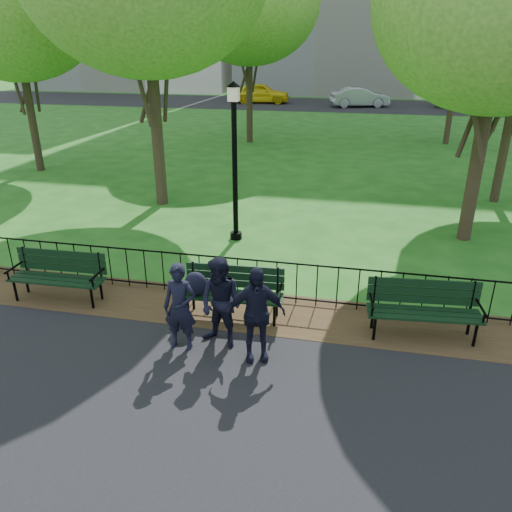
% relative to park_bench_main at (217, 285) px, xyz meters
% --- Properties ---
extents(ground, '(120.00, 120.00, 0.00)m').
position_rel_park_bench_main_xyz_m(ground, '(-0.02, -1.20, -0.66)').
color(ground, '#1C5717').
extents(dirt_strip, '(60.00, 1.60, 0.01)m').
position_rel_park_bench_main_xyz_m(dirt_strip, '(-0.02, 0.30, -0.65)').
color(dirt_strip, '#342115').
rests_on(dirt_strip, ground).
extents(far_street, '(70.00, 9.00, 0.01)m').
position_rel_park_bench_main_xyz_m(far_street, '(-0.02, 33.80, -0.66)').
color(far_street, black).
rests_on(far_street, ground).
extents(iron_fence, '(24.06, 0.06, 1.00)m').
position_rel_park_bench_main_xyz_m(iron_fence, '(-0.02, 0.80, -0.16)').
color(iron_fence, black).
rests_on(iron_fence, ground).
extents(park_bench_main, '(1.91, 0.68, 1.07)m').
position_rel_park_bench_main_xyz_m(park_bench_main, '(0.00, 0.00, 0.00)').
color(park_bench_main, black).
rests_on(park_bench_main, ground).
extents(park_bench_left_a, '(1.93, 0.65, 1.08)m').
position_rel_park_bench_main_xyz_m(park_bench_left_a, '(-3.33, 0.04, -0.04)').
color(park_bench_left_a, black).
rests_on(park_bench_left_a, ground).
extents(park_bench_right_a, '(1.99, 0.78, 1.11)m').
position_rel_park_bench_main_xyz_m(park_bench_right_a, '(3.72, 0.16, -0.03)').
color(park_bench_right_a, black).
rests_on(park_bench_right_a, ground).
extents(lamppost, '(0.36, 0.36, 3.98)m').
position_rel_park_bench_main_xyz_m(lamppost, '(-0.67, 4.00, 1.50)').
color(lamppost, black).
rests_on(lamppost, ground).
extents(tree_near_e, '(5.87, 5.87, 8.18)m').
position_rel_park_bench_main_xyz_m(tree_near_e, '(5.25, 5.26, 5.01)').
color(tree_near_e, '#2D2116').
rests_on(tree_near_e, ground).
extents(tree_mid_w, '(6.17, 6.17, 8.59)m').
position_rel_park_bench_main_xyz_m(tree_mid_w, '(-10.25, 9.65, 5.30)').
color(tree_mid_w, '#2D2116').
rests_on(tree_mid_w, ground).
extents(tree_far_c, '(6.66, 6.66, 9.28)m').
position_rel_park_bench_main_xyz_m(tree_far_c, '(-3.30, 17.25, 5.78)').
color(tree_far_c, '#2D2116').
rests_on(tree_far_c, ground).
extents(tree_far_e, '(6.28, 6.28, 8.75)m').
position_rel_park_bench_main_xyz_m(tree_far_e, '(6.50, 18.89, 5.41)').
color(tree_far_e, '#2D2116').
rests_on(tree_far_e, ground).
extents(person_left, '(0.57, 0.37, 1.55)m').
position_rel_park_bench_main_xyz_m(person_left, '(-0.32, -1.13, 0.12)').
color(person_left, black).
rests_on(person_left, asphalt_path).
extents(person_mid, '(0.87, 0.64, 1.61)m').
position_rel_park_bench_main_xyz_m(person_mid, '(0.33, -0.91, 0.16)').
color(person_mid, black).
rests_on(person_mid, asphalt_path).
extents(person_right, '(1.04, 0.67, 1.65)m').
position_rel_park_bench_main_xyz_m(person_right, '(0.98, -1.17, 0.17)').
color(person_right, black).
rests_on(person_right, asphalt_path).
extents(taxi, '(4.84, 2.33, 1.60)m').
position_rel_park_bench_main_xyz_m(taxi, '(-6.16, 33.79, 0.15)').
color(taxi, yellow).
rests_on(taxi, far_street).
extents(sedan_silver, '(4.68, 2.72, 1.46)m').
position_rel_park_bench_main_xyz_m(sedan_silver, '(1.83, 32.82, 0.08)').
color(sedan_silver, '#9FA2A7').
rests_on(sedan_silver, far_street).
extents(sedan_dark, '(5.29, 3.67, 1.42)m').
position_rel_park_bench_main_xyz_m(sedan_dark, '(9.89, 33.28, 0.06)').
color(sedan_dark, black).
rests_on(sedan_dark, far_street).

